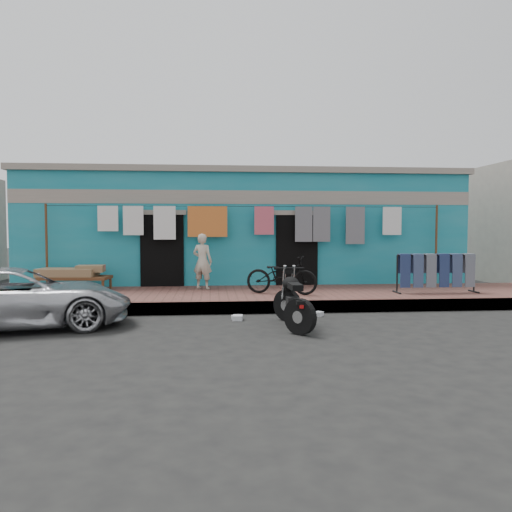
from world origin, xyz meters
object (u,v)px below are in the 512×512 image
Objects in this scene: car at (17,297)px; motorcycle at (293,298)px; charpoy at (75,278)px; jeans_rack at (436,273)px; seated_person at (202,261)px; bicycle at (282,271)px.

car is 4.76m from motorcycle.
car is 2.19× the size of charpoy.
seated_person is at bearing 167.65° from jeans_rack.
bicycle is (4.91, 2.28, 0.23)m from car.
charpoy is (0.07, 3.41, -0.01)m from car.
motorcycle is 5.98m from charpoy.
bicycle is 1.03× the size of motorcycle.
seated_person is 3.07m from charpoy.
motorcycle is 4.52m from jeans_rack.
car is 4.61m from seated_person.
motorcycle is (4.75, -0.31, -0.04)m from car.
seated_person is 0.86× the size of motorcycle.
bicycle reaches higher than charpoy.
charpoy is 8.51m from jeans_rack.
motorcycle reaches higher than charpoy.
bicycle is at bearing 85.70° from motorcycle.
motorcycle is 0.81× the size of jeans_rack.
car is 2.84× the size of seated_person.
jeans_rack reaches higher than car.
car is at bearing 175.51° from motorcycle.
bicycle reaches higher than motorcycle.
seated_person reaches higher than car.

